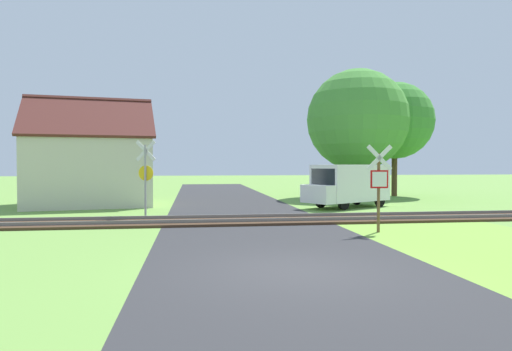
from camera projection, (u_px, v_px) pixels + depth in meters
The scene contains 9 objects.
ground_plane at pixel (293, 271), 9.69m from camera, with size 160.00×160.00×0.00m, color #6B9942.
road_asphalt at pixel (276, 253), 11.67m from camera, with size 6.45×80.00×0.01m, color #2D2D30.
rail_track at pixel (247, 220), 17.92m from camera, with size 60.00×2.60×0.22m.
stop_sign_near at pixel (379, 183), 15.13m from camera, with size 0.88×0.16×2.92m.
crossing_sign_far at pixel (146, 173), 18.94m from camera, with size 0.85×0.29×3.27m.
house at pixel (90, 168), 25.12m from camera, with size 7.52×6.81×5.96m.
tree_far at pixel (395, 121), 32.24m from camera, with size 5.41×5.41×8.05m.
tree_right at pixel (358, 120), 30.87m from camera, with size 6.84×6.84×8.69m.
mail_truck at pixel (349, 184), 23.88m from camera, with size 5.17×4.05×2.24m.
Camera 1 is at (-2.11, -9.44, 2.28)m, focal length 32.00 mm.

